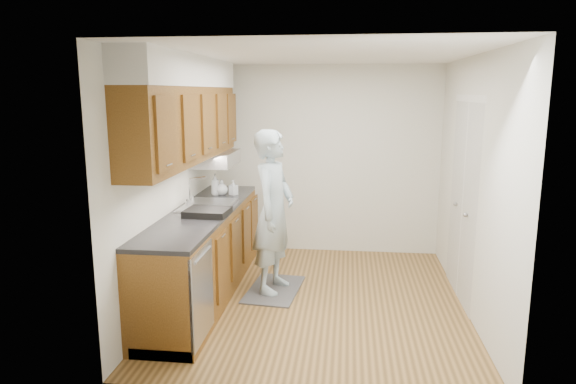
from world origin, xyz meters
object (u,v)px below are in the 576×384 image
object	(u,v)px
person	(274,201)
soap_bottle_b	(233,188)
soap_bottle_c	(222,187)
dish_rack	(207,212)
soap_bottle_a	(215,184)

from	to	relation	value
person	soap_bottle_b	xyz separation A→B (m)	(-0.57, 0.60, 0.02)
person	soap_bottle_c	xyz separation A→B (m)	(-0.71, 0.59, 0.02)
dish_rack	person	bearing A→B (deg)	40.10
person	dish_rack	world-z (taller)	person
soap_bottle_b	dish_rack	distance (m)	1.05
soap_bottle_b	soap_bottle_c	size ratio (longest dim) A/B	0.97
soap_bottle_b	soap_bottle_a	bearing A→B (deg)	-172.48
soap_bottle_a	dish_rack	distance (m)	1.04
soap_bottle_c	soap_bottle_a	bearing A→B (deg)	-166.98
person	soap_bottle_a	bearing A→B (deg)	67.35
person	soap_bottle_a	xyz separation A→B (m)	(-0.78, 0.57, 0.06)
person	soap_bottle_b	distance (m)	0.83
dish_rack	soap_bottle_c	bearing A→B (deg)	99.48
soap_bottle_a	soap_bottle_c	bearing A→B (deg)	13.02
soap_bottle_a	dish_rack	bearing A→B (deg)	-79.71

